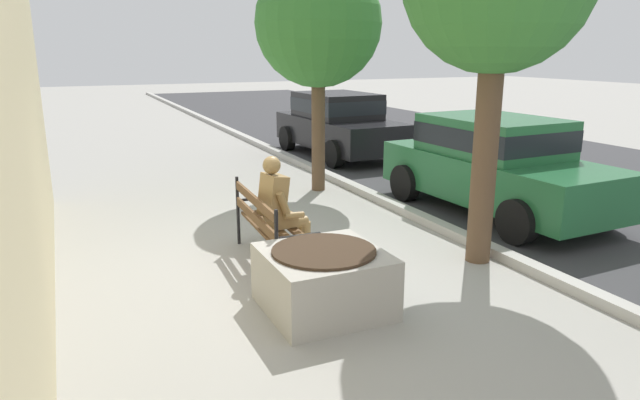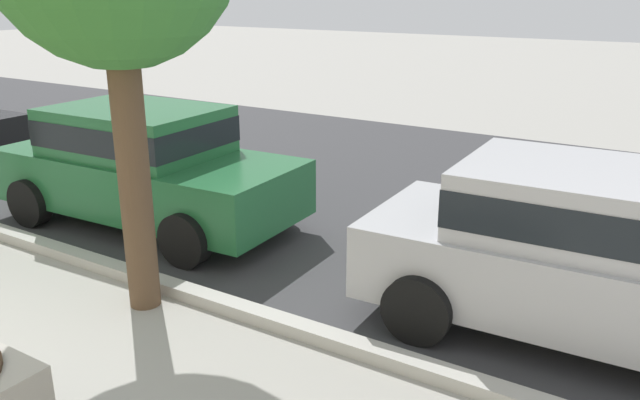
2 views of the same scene
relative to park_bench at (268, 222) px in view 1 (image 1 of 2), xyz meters
name	(u,v)px [view 1 (image 1 of 2)]	position (x,y,z in m)	size (l,w,h in m)	color
ground_plane	(263,267)	(0.09, -0.11, -0.54)	(80.00, 80.00, 0.00)	#9E9B93
curb_stone	(454,233)	(0.09, 2.79, -0.48)	(60.00, 0.20, 0.12)	#B2AFA8
park_bench	(268,222)	(0.00, 0.00, 0.00)	(1.82, 0.61, 0.95)	brown
bronze_statue_seated	(284,211)	(0.02, 0.21, 0.12)	(0.60, 0.83, 1.37)	olive
concrete_planter	(324,280)	(1.48, 0.08, -0.22)	(1.18, 1.18, 0.66)	#A8A399
street_tree_near_bench	(318,24)	(-3.32, 2.18, 2.50)	(2.28, 2.28, 4.20)	brown
parked_car_black	(338,122)	(-6.50, 4.16, 0.30)	(4.17, 2.06, 1.56)	black
parked_car_green	(495,162)	(-0.72, 4.16, 0.30)	(4.17, 2.06, 1.56)	#236638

